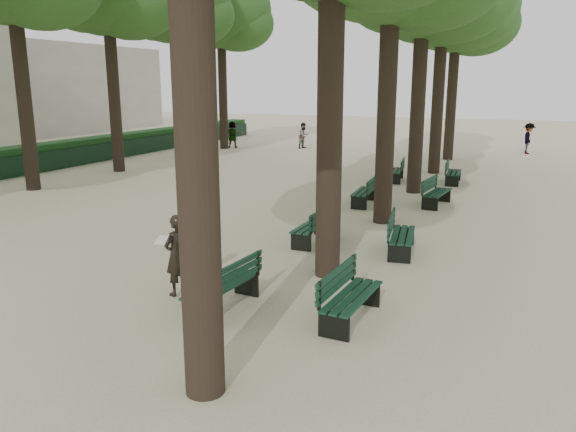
% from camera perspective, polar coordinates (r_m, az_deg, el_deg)
% --- Properties ---
extents(ground, '(120.00, 120.00, 0.00)m').
position_cam_1_polar(ground, '(10.05, -9.92, -10.05)').
color(ground, beige).
rests_on(ground, ground).
extents(tree_central_5, '(6.00, 6.00, 9.95)m').
position_cam_1_polar(tree_central_5, '(31.16, 16.84, 19.61)').
color(tree_central_5, '#33261C').
rests_on(tree_central_5, ground).
extents(tree_far_5, '(6.00, 6.00, 10.45)m').
position_cam_1_polar(tree_far_5, '(35.40, -6.85, 20.05)').
color(tree_far_5, '#33261C').
rests_on(tree_far_5, ground).
extents(bench_left_0, '(0.74, 1.85, 0.92)m').
position_cam_1_polar(bench_left_0, '(10.18, -6.64, -7.96)').
color(bench_left_0, black).
rests_on(bench_left_0, ground).
extents(bench_left_1, '(0.61, 1.81, 0.92)m').
position_cam_1_polar(bench_left_1, '(14.24, 2.53, -1.66)').
color(bench_left_1, black).
rests_on(bench_left_1, ground).
extents(bench_left_2, '(0.67, 1.83, 0.92)m').
position_cam_1_polar(bench_left_2, '(18.84, 7.70, 1.94)').
color(bench_left_2, black).
rests_on(bench_left_2, ground).
extents(bench_left_3, '(0.80, 1.86, 0.92)m').
position_cam_1_polar(bench_left_3, '(23.67, 10.87, 4.14)').
color(bench_left_3, black).
rests_on(bench_left_3, ground).
extents(bench_right_0, '(0.69, 1.83, 0.92)m').
position_cam_1_polar(bench_right_0, '(9.70, 6.45, -9.07)').
color(bench_right_0, black).
rests_on(bench_right_0, ground).
extents(bench_right_1, '(0.81, 1.86, 0.92)m').
position_cam_1_polar(bench_right_1, '(13.63, 11.47, -2.62)').
color(bench_right_1, black).
rests_on(bench_right_1, ground).
extents(bench_right_2, '(0.79, 1.86, 0.92)m').
position_cam_1_polar(bench_right_2, '(19.15, 14.86, 1.80)').
color(bench_right_2, black).
rests_on(bench_right_2, ground).
extents(bench_right_3, '(0.67, 1.83, 0.92)m').
position_cam_1_polar(bench_right_3, '(23.69, 16.44, 3.85)').
color(bench_right_3, black).
rests_on(bench_right_3, ground).
extents(man_with_map, '(0.66, 0.68, 1.57)m').
position_cam_1_polar(man_with_map, '(10.85, -11.24, -3.91)').
color(man_with_map, black).
rests_on(man_with_map, ground).
extents(pedestrian_a, '(0.55, 0.83, 1.58)m').
position_cam_1_polar(pedestrian_a, '(35.16, 1.61, 8.16)').
color(pedestrian_a, '#262628').
rests_on(pedestrian_a, ground).
extents(pedestrian_e, '(1.53, 0.83, 1.63)m').
position_cam_1_polar(pedestrian_e, '(35.78, -5.65, 8.24)').
color(pedestrian_e, '#262628').
rests_on(pedestrian_e, ground).
extents(pedestrian_b, '(0.42, 1.15, 1.75)m').
position_cam_1_polar(pedestrian_b, '(35.15, 23.26, 7.24)').
color(pedestrian_b, '#262628').
rests_on(pedestrian_b, ground).
extents(fence, '(0.08, 42.00, 0.90)m').
position_cam_1_polar(fence, '(27.67, -24.29, 4.88)').
color(fence, black).
rests_on(fence, ground).
extents(hedge, '(1.20, 42.00, 1.20)m').
position_cam_1_polar(hedge, '(28.16, -25.30, 5.22)').
color(hedge, '#143B17').
rests_on(hedge, ground).
extents(building_far, '(12.00, 16.00, 7.00)m').
position_cam_1_polar(building_far, '(53.59, -23.21, 11.80)').
color(building_far, '#B7B2A3').
rests_on(building_far, ground).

